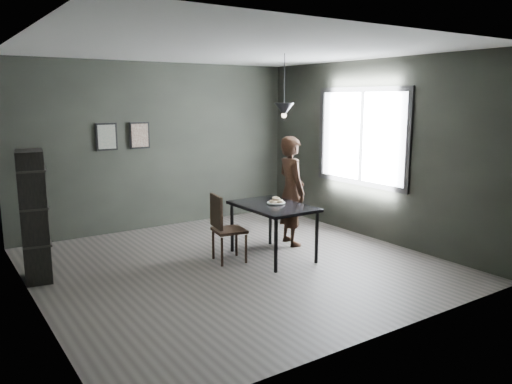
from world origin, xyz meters
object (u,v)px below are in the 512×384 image
white_plate (276,203)px  wood_chair (223,224)px  woman (291,191)px  pendant_lamp (284,109)px  shelf_unit (34,216)px  cafe_table (273,210)px

white_plate → wood_chair: 0.81m
woman → pendant_lamp: size_ratio=1.91×
shelf_unit → pendant_lamp: (3.17, -0.80, 1.25)m
wood_chair → white_plate: bearing=-2.2°
cafe_table → white_plate: 0.13m
wood_chair → shelf_unit: size_ratio=0.58×
woman → wood_chair: (-1.29, -0.18, -0.30)m
white_plate → wood_chair: bearing=168.2°
cafe_table → white_plate: (0.08, 0.04, 0.08)m
woman → wood_chair: woman is taller
white_plate → wood_chair: size_ratio=0.25×
white_plate → wood_chair: wood_chair is taller
pendant_lamp → wood_chair: bearing=173.8°
cafe_table → woman: size_ratio=0.73×
wood_chair → cafe_table: bearing=-6.9°
shelf_unit → pendant_lamp: 3.50m
white_plate → shelf_unit: shelf_unit is taller
cafe_table → wood_chair: wood_chair is taller
cafe_table → pendant_lamp: size_ratio=1.39×
white_plate → shelf_unit: (-3.00, 0.86, 0.04)m
wood_chair → woman: bearing=17.4°
white_plate → woman: woman is taller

